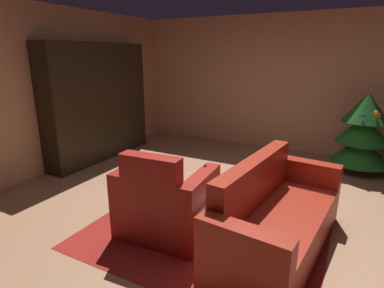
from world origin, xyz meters
The scene contains 11 objects.
ground_plane centered at (0.00, 0.00, 0.00)m, with size 7.55×7.55×0.00m, color #A06F4E.
wall_back centered at (0.00, 3.18, 1.29)m, with size 6.38×0.06×2.58m, color tan.
wall_left centered at (-3.16, 0.00, 1.29)m, with size 0.06×6.41×2.58m, color tan.
area_rug centered at (-0.13, -0.37, 0.00)m, with size 2.42×1.91×0.01m, color maroon.
bookshelf_unit centered at (-2.89, 1.19, 0.98)m, with size 0.38×2.19×2.03m.
armchair_red centered at (-0.50, -0.54, 0.34)m, with size 0.96×0.79×0.95m.
couch_red centered at (0.59, -0.27, 0.30)m, with size 0.94×1.95×0.88m.
coffee_table centered at (-0.15, -0.44, 0.39)m, with size 0.67×0.67×0.44m.
book_stack_on_table centered at (-0.14, -0.46, 0.47)m, with size 0.19×0.14×0.07m.
bottle_on_table centered at (-0.18, -0.25, 0.56)m, with size 0.06×0.06×0.30m.
decorated_tree centered at (1.30, 2.46, 0.66)m, with size 0.88×0.88×1.27m.
Camera 1 is at (1.11, -3.00, 1.84)m, focal length 28.93 mm.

